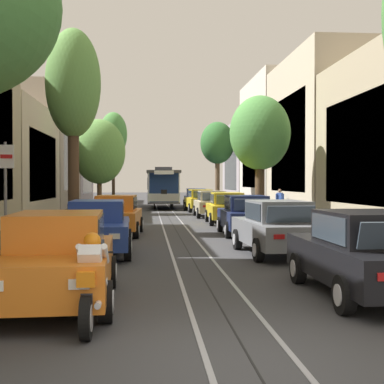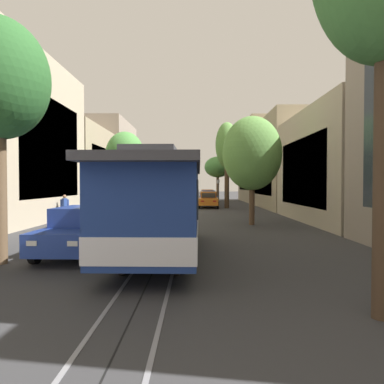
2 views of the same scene
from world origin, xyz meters
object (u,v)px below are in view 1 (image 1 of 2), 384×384
parked_car_orange_mid_left (116,215)px  street_sign_post (5,197)px  parked_car_orange_near_left (57,258)px  street_tree_kerb_right_mid (217,144)px  pedestrian_on_left_pavement (280,200)px  parked_car_black_near_right (365,253)px  street_tree_kerb_left_fourth (113,135)px  motorcycle_with_rider (92,282)px  parked_car_yellow_fourth_right (227,208)px  parked_car_blue_second_left (97,227)px  street_tree_kerb_left_mid (99,152)px  parked_car_grey_second_right (277,227)px  parked_car_yellow_sixth_right (200,200)px  parked_car_blue_far_right (196,198)px  street_tree_kerb_left_second (73,87)px  parked_car_beige_fifth_right (211,204)px  street_tree_kerb_right_second (260,134)px  parked_car_navy_mid_right (246,215)px  cable_car_trolley (163,188)px

parked_car_orange_mid_left → street_sign_post: size_ratio=1.50×
parked_car_orange_near_left → street_tree_kerb_right_mid: street_tree_kerb_right_mid is taller
pedestrian_on_left_pavement → parked_car_black_near_right: bearing=-100.3°
street_tree_kerb_left_fourth → street_tree_kerb_right_mid: (8.96, -3.96, -1.00)m
street_tree_kerb_right_mid → motorcycle_with_rider: size_ratio=3.62×
parked_car_yellow_fourth_right → street_tree_kerb_left_fourth: bearing=107.9°
parked_car_blue_second_left → parked_car_black_near_right: bearing=-48.7°
street_tree_kerb_left_mid → street_tree_kerb_right_mid: street_tree_kerb_right_mid is taller
parked_car_grey_second_right → pedestrian_on_left_pavement: bearing=75.8°
parked_car_blue_second_left → street_tree_kerb_right_mid: (7.29, 29.28, 4.55)m
street_tree_kerb_right_mid → parked_car_yellow_sixth_right: bearing=-107.7°
parked_car_orange_mid_left → street_tree_kerb_right_mid: bearing=73.2°
parked_car_blue_second_left → parked_car_yellow_fourth_right: 12.50m
street_tree_kerb_left_mid → motorcycle_with_rider: 27.93m
parked_car_blue_second_left → parked_car_blue_far_right: 28.43m
street_tree_kerb_right_mid → street_tree_kerb_left_mid: bearing=-133.3°
parked_car_orange_near_left → street_tree_kerb_left_fourth: size_ratio=0.52×
parked_car_yellow_fourth_right → street_tree_kerb_left_second: street_tree_kerb_left_second is taller
street_tree_kerb_right_mid → street_sign_post: street_tree_kerb_right_mid is taller
parked_car_orange_mid_left → street_tree_kerb_left_second: size_ratio=0.53×
parked_car_beige_fifth_right → street_tree_kerb_right_second: bearing=-67.5°
parked_car_grey_second_right → street_tree_kerb_left_mid: bearing=108.9°
parked_car_yellow_fourth_right → street_tree_kerb_left_second: (-6.99, -4.92, 5.16)m
parked_car_navy_mid_right → street_tree_kerb_right_second: street_tree_kerb_right_second is taller
parked_car_navy_mid_right → parked_car_orange_mid_left: bearing=175.8°
parked_car_orange_mid_left → parked_car_navy_mid_right: 5.17m
street_tree_kerb_left_fourth → parked_car_yellow_sixth_right: bearing=-57.1°
parked_car_black_near_right → street_tree_kerb_left_fourth: (-7.13, 39.46, 5.55)m
street_tree_kerb_left_fourth → street_tree_kerb_right_second: 23.37m
street_tree_kerb_right_mid → cable_car_trolley: street_tree_kerb_right_mid is taller
parked_car_blue_second_left → parked_car_blue_far_right: size_ratio=1.00×
parked_car_grey_second_right → street_tree_kerb_right_mid: size_ratio=0.61×
parked_car_orange_near_left → cable_car_trolley: bearing=85.4°
parked_car_beige_fifth_right → motorcycle_with_rider: 24.80m
parked_car_black_near_right → street_tree_kerb_left_fourth: size_ratio=0.52×
parked_car_orange_near_left → parked_car_yellow_fourth_right: 18.46m
parked_car_orange_mid_left → street_tree_kerb_left_fourth: size_ratio=0.52×
street_tree_kerb_left_mid → street_tree_kerb_left_fourth: size_ratio=0.74×
street_tree_kerb_right_second → parked_car_navy_mid_right: bearing=-106.7°
parked_car_beige_fifth_right → pedestrian_on_left_pavement: bearing=16.7°
pedestrian_on_left_pavement → parked_car_blue_second_left: bearing=-118.8°
parked_car_orange_mid_left → parked_car_yellow_fourth_right: 7.54m
street_tree_kerb_right_second → parked_car_orange_mid_left: bearing=-140.1°
street_tree_kerb_left_mid → pedestrian_on_left_pavement: bearing=-9.3°
parked_car_orange_mid_left → street_sign_post: street_sign_post is taller
parked_car_yellow_sixth_right → street_tree_kerb_left_fourth: street_tree_kerb_left_fourth is taller
parked_car_orange_near_left → parked_car_yellow_fourth_right: same height
parked_car_grey_second_right → street_sign_post: bearing=-149.2°
cable_car_trolley → parked_car_yellow_sixth_right: bearing=-66.6°
street_tree_kerb_left_second → motorcycle_with_rider: bearing=-81.2°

